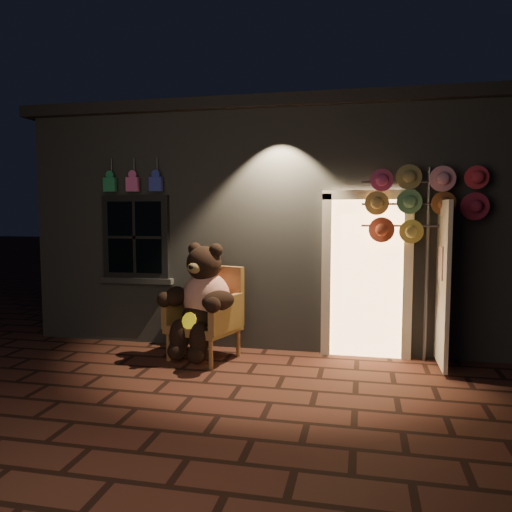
% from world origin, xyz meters
% --- Properties ---
extents(ground, '(60.00, 60.00, 0.00)m').
position_xyz_m(ground, '(0.00, 0.00, 0.00)').
color(ground, '#4E291D').
rests_on(ground, ground).
extents(shop_building, '(7.30, 5.95, 3.51)m').
position_xyz_m(shop_building, '(0.00, 3.99, 1.74)').
color(shop_building, slate).
rests_on(shop_building, ground).
extents(wicker_armchair, '(0.99, 0.95, 1.19)m').
position_xyz_m(wicker_armchair, '(-0.68, 0.99, 0.59)').
color(wicker_armchair, '#A4633F').
rests_on(wicker_armchair, ground).
extents(teddy_bear, '(1.01, 0.93, 1.46)m').
position_xyz_m(teddy_bear, '(-0.71, 0.85, 0.78)').
color(teddy_bear, red).
rests_on(teddy_bear, ground).
extents(hat_rack, '(1.48, 0.22, 2.49)m').
position_xyz_m(hat_rack, '(1.98, 1.28, 2.04)').
color(hat_rack, '#59595E').
rests_on(hat_rack, ground).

